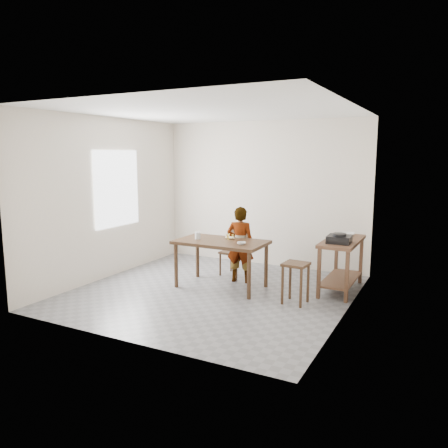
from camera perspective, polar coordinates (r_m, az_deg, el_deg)
The scene contains 17 objects.
floor at distance 6.76m, azimuth -1.58°, elevation -9.05°, with size 4.00×4.00×0.04m, color slate.
ceiling at distance 6.46m, azimuth -1.69°, elevation 14.74°, with size 4.00×4.00×0.04m, color white.
wall_back at distance 8.28m, azimuth 5.17°, elevation 3.96°, with size 4.00×0.04×2.70m, color silver.
wall_front at distance 4.82m, azimuth -13.35°, elevation 0.08°, with size 4.00×0.04×2.70m, color silver.
wall_left at distance 7.65m, azimuth -15.01°, elevation 3.27°, with size 0.04×4.00×2.70m, color silver.
wall_right at distance 5.77m, azimuth 16.20°, elevation 1.42°, with size 0.04×4.00×2.70m, color silver.
window_pane at distance 7.75m, azimuth -13.79°, elevation 4.50°, with size 0.02×1.10×1.30m, color white.
dining_table at distance 6.90m, azimuth -0.38°, elevation -5.25°, with size 1.40×0.80×0.75m, color #3D2717, non-canonical shape.
prep_counter at distance 6.97m, azimuth 15.06°, elevation -5.21°, with size 0.50×1.20×0.80m, color brown, non-canonical shape.
child at distance 7.13m, azimuth 2.14°, elevation -2.71°, with size 0.46×0.30×1.25m, color silver.
dining_chair at distance 7.59m, azimuth 1.27°, elevation -3.66°, with size 0.39×0.39×0.82m, color #3D2717, non-canonical shape.
stool at distance 6.27m, azimuth 9.30°, elevation -7.63°, with size 0.33×0.33×0.59m, color #3D2717, non-canonical shape.
glass_tumbler at distance 6.97m, azimuth -3.45°, elevation -1.50°, with size 0.09×0.09×0.11m, color silver.
small_bowl at distance 6.52m, azimuth 2.29°, elevation -2.54°, with size 0.13×0.13×0.04m, color silver.
banana at distance 6.93m, azimuth 0.75°, elevation -1.75°, with size 0.17×0.12×0.06m, color #FFEF45, non-canonical shape.
serving_bowl at distance 7.19m, azimuth 15.83°, elevation -1.32°, with size 0.22×0.22×0.06m, color silver.
gas_burner at distance 6.61m, azimuth 14.83°, elevation -1.94°, with size 0.33×0.33×0.11m, color black.
Camera 1 is at (3.12, -5.62, 2.08)m, focal length 35.00 mm.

